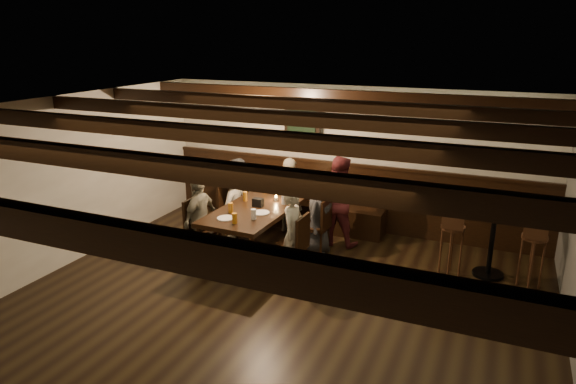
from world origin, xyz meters
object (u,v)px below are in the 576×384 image
at_px(chair_left_far, 203,240).
at_px(person_left_far, 200,218).
at_px(chair_right_far, 291,257).
at_px(person_left_near, 232,202).
at_px(high_top_table, 493,230).
at_px(person_right_far, 294,234).
at_px(person_bench_centre, 290,195).
at_px(bar_stool_left, 451,249).
at_px(chair_left_near, 234,221).
at_px(person_right_near, 318,215).
at_px(person_bench_right, 338,201).
at_px(bar_stool_right, 531,260).
at_px(dining_table, 260,209).
at_px(person_bench_left, 238,193).
at_px(chair_right_near, 316,236).

relative_size(chair_left_far, person_left_far, 0.73).
distance_m(chair_right_far, person_left_far, 1.51).
relative_size(person_left_near, high_top_table, 1.18).
bearing_deg(person_right_far, person_bench_centre, 26.57).
distance_m(person_bench_centre, person_right_far, 1.68).
height_order(person_right_far, bar_stool_left, person_right_far).
height_order(chair_left_near, person_right_near, person_right_near).
xyz_separation_m(person_bench_right, bar_stool_right, (2.77, -0.40, -0.33)).
height_order(chair_left_far, bar_stool_left, bar_stool_left).
relative_size(chair_right_far, person_right_near, 0.75).
relative_size(dining_table, person_left_far, 1.71).
xyz_separation_m(person_bench_left, person_right_far, (1.62, -1.39, 0.02)).
bearing_deg(dining_table, person_left_far, -149.04).
distance_m(chair_left_far, person_right_near, 1.75).
bearing_deg(person_bench_right, person_right_near, 71.57).
bearing_deg(person_left_far, chair_right_near, 121.51).
bearing_deg(dining_table, person_left_near, 149.04).
xyz_separation_m(chair_right_far, person_right_near, (0.05, 0.90, 0.33)).
bearing_deg(chair_right_near, person_left_near, 90.00).
distance_m(dining_table, bar_stool_right, 3.74).
bearing_deg(person_right_near, person_bench_left, 74.74).
distance_m(dining_table, person_bench_centre, 1.05).
distance_m(chair_right_far, person_bench_right, 1.43).
relative_size(chair_left_near, chair_left_far, 0.99).
relative_size(chair_left_far, chair_right_near, 1.04).
distance_m(person_left_near, person_right_near, 1.50).
bearing_deg(bar_stool_right, bar_stool_left, -173.62).
xyz_separation_m(dining_table, person_right_far, (0.74, -0.47, -0.09)).
bearing_deg(person_right_near, bar_stool_right, -87.66).
distance_m(person_left_far, bar_stool_left, 3.57).
height_order(chair_right_far, bar_stool_left, bar_stool_left).
bearing_deg(chair_left_near, chair_left_far, -0.01).
height_order(chair_left_near, person_bench_right, person_bench_right).
bearing_deg(bar_stool_left, chair_right_near, 179.63).
xyz_separation_m(chair_left_far, high_top_table, (3.92, 1.06, 0.38)).
relative_size(person_left_near, person_right_far, 0.94).
distance_m(dining_table, bar_stool_left, 2.75).
bearing_deg(person_bench_right, person_left_near, 15.26).
bearing_deg(person_right_near, bar_stool_left, -88.69).
bearing_deg(dining_table, chair_left_near, 147.95).
relative_size(dining_table, bar_stool_left, 2.08).
bearing_deg(person_bench_left, person_bench_centre, -170.54).
xyz_separation_m(chair_right_far, bar_stool_right, (2.98, 0.94, 0.11)).
xyz_separation_m(person_bench_left, person_bench_centre, (0.90, 0.13, 0.04)).
distance_m(chair_left_far, chair_right_far, 1.44).
bearing_deg(person_bench_right, chair_right_near, 68.00).
height_order(person_right_far, high_top_table, person_right_far).
xyz_separation_m(dining_table, person_bench_right, (0.92, 0.88, -0.01)).
relative_size(chair_right_far, person_right_far, 0.71).
distance_m(person_left_near, person_right_far, 1.75).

